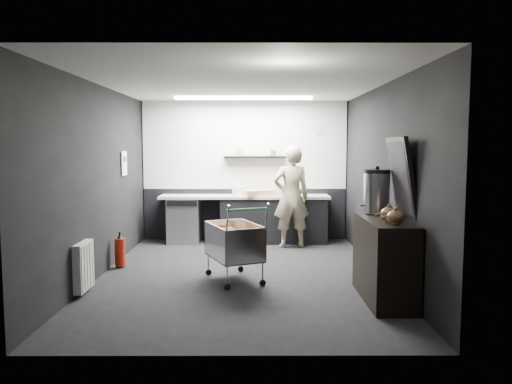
{
  "coord_description": "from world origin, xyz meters",
  "views": [
    {
      "loc": [
        0.19,
        -6.99,
        1.85
      ],
      "look_at": [
        0.21,
        0.4,
        1.15
      ],
      "focal_mm": 35.0,
      "sensor_mm": 36.0,
      "label": 1
    }
  ],
  "objects": [
    {
      "name": "ceiling",
      "position": [
        0.0,
        0.0,
        2.7
      ],
      "size": [
        5.5,
        5.5,
        0.0
      ],
      "primitive_type": "plane",
      "rotation": [
        3.14,
        0.0,
        0.0
      ],
      "color": "silver",
      "rests_on": "wall_back"
    },
    {
      "name": "kitchen_wall_panel",
      "position": [
        0.0,
        2.73,
        1.85
      ],
      "size": [
        3.95,
        0.02,
        1.7
      ],
      "primitive_type": "cube",
      "color": "silver",
      "rests_on": "wall_back"
    },
    {
      "name": "sideboard",
      "position": [
        1.75,
        -1.13,
        0.62
      ],
      "size": [
        0.56,
        1.3,
        1.95
      ],
      "color": "black",
      "rests_on": "floor"
    },
    {
      "name": "prep_counter",
      "position": [
        0.14,
        2.42,
        0.46
      ],
      "size": [
        3.2,
        0.61,
        0.9
      ],
      "color": "black",
      "rests_on": "floor"
    },
    {
      "name": "person",
      "position": [
        0.86,
        1.97,
        0.92
      ],
      "size": [
        0.74,
        0.56,
        1.84
      ],
      "primitive_type": "imported",
      "rotation": [
        0.0,
        0.0,
        3.33
      ],
      "color": "beige",
      "rests_on": "floor"
    },
    {
      "name": "ceiling_strip",
      "position": [
        0.0,
        1.85,
        2.67
      ],
      "size": [
        2.4,
        0.2,
        0.04
      ],
      "primitive_type": "cube",
      "color": "white",
      "rests_on": "ceiling"
    },
    {
      "name": "floating_shelf",
      "position": [
        0.2,
        2.62,
        1.62
      ],
      "size": [
        1.2,
        0.22,
        0.04
      ],
      "primitive_type": "cube",
      "color": "black",
      "rests_on": "wall_back"
    },
    {
      "name": "poster",
      "position": [
        -1.98,
        1.3,
        1.55
      ],
      "size": [
        0.02,
        0.3,
        0.4
      ],
      "primitive_type": "cube",
      "color": "white",
      "rests_on": "wall_left"
    },
    {
      "name": "shopping_cart",
      "position": [
        -0.09,
        -0.29,
        0.5
      ],
      "size": [
        0.91,
        1.17,
        1.06
      ],
      "color": "silver",
      "rests_on": "floor"
    },
    {
      "name": "wall_clock",
      "position": [
        1.4,
        2.72,
        2.15
      ],
      "size": [
        0.2,
        0.03,
        0.2
      ],
      "primitive_type": "cylinder",
      "rotation": [
        1.57,
        0.0,
        0.0
      ],
      "color": "silver",
      "rests_on": "wall_back"
    },
    {
      "name": "wall_back",
      "position": [
        0.0,
        2.75,
        1.35
      ],
      "size": [
        5.5,
        0.0,
        5.5
      ],
      "primitive_type": "plane",
      "rotation": [
        1.57,
        0.0,
        0.0
      ],
      "color": "black",
      "rests_on": "floor"
    },
    {
      "name": "pink_tub",
      "position": [
        0.61,
        2.42,
        1.01
      ],
      "size": [
        0.23,
        0.23,
        0.23
      ],
      "primitive_type": "cylinder",
      "color": "beige",
      "rests_on": "prep_counter"
    },
    {
      "name": "wall_left",
      "position": [
        -2.0,
        0.0,
        1.35
      ],
      "size": [
        0.0,
        5.5,
        5.5
      ],
      "primitive_type": "plane",
      "rotation": [
        1.57,
        0.0,
        1.57
      ],
      "color": "black",
      "rests_on": "floor"
    },
    {
      "name": "floor",
      "position": [
        0.0,
        0.0,
        0.0
      ],
      "size": [
        5.5,
        5.5,
        0.0
      ],
      "primitive_type": "plane",
      "color": "black",
      "rests_on": "ground"
    },
    {
      "name": "wall_right",
      "position": [
        2.0,
        0.0,
        1.35
      ],
      "size": [
        0.0,
        5.5,
        5.5
      ],
      "primitive_type": "plane",
      "rotation": [
        1.57,
        0.0,
        -1.57
      ],
      "color": "black",
      "rests_on": "floor"
    },
    {
      "name": "white_container",
      "position": [
        -0.11,
        2.37,
        0.99
      ],
      "size": [
        0.25,
        0.22,
        0.18
      ],
      "primitive_type": "cube",
      "rotation": [
        0.0,
        0.0,
        0.36
      ],
      "color": "silver",
      "rests_on": "prep_counter"
    },
    {
      "name": "cardboard_box",
      "position": [
        0.27,
        2.37,
        0.96
      ],
      "size": [
        0.67,
        0.59,
        0.11
      ],
      "primitive_type": "cube",
      "rotation": [
        0.0,
        0.0,
        0.33
      ],
      "color": "#A68658",
      "rests_on": "prep_counter"
    },
    {
      "name": "radiator",
      "position": [
        -1.94,
        -0.9,
        0.35
      ],
      "size": [
        0.1,
        0.5,
        0.6
      ],
      "primitive_type": "cube",
      "color": "silver",
      "rests_on": "wall_left"
    },
    {
      "name": "poster_red_band",
      "position": [
        -1.98,
        1.3,
        1.62
      ],
      "size": [
        0.02,
        0.22,
        0.1
      ],
      "primitive_type": "cube",
      "color": "red",
      "rests_on": "poster"
    },
    {
      "name": "dado_panel",
      "position": [
        0.0,
        2.73,
        0.5
      ],
      "size": [
        3.95,
        0.02,
        1.0
      ],
      "primitive_type": "cube",
      "color": "black",
      "rests_on": "wall_back"
    },
    {
      "name": "fire_extinguisher",
      "position": [
        -1.85,
        0.45,
        0.25
      ],
      "size": [
        0.16,
        0.16,
        0.52
      ],
      "color": "#AA1C0B",
      "rests_on": "floor"
    },
    {
      "name": "wall_front",
      "position": [
        0.0,
        -2.75,
        1.35
      ],
      "size": [
        5.5,
        0.0,
        5.5
      ],
      "primitive_type": "plane",
      "rotation": [
        -1.57,
        0.0,
        0.0
      ],
      "color": "black",
      "rests_on": "floor"
    }
  ]
}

